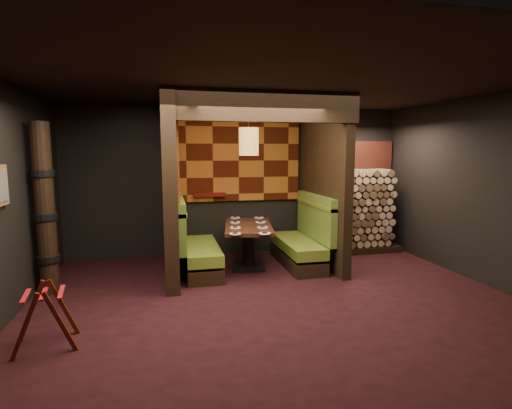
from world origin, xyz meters
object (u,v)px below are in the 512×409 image
at_px(firewood_stack, 356,211).
at_px(totem_column, 45,210).
at_px(booth_bench_right, 303,242).
at_px(pendant_lamp, 249,142).
at_px(booth_bench_left, 195,248).
at_px(dining_table, 248,239).
at_px(luggage_rack, 45,314).

bearing_deg(firewood_stack, totem_column, -166.81).
distance_m(booth_bench_right, pendant_lamp, 2.01).
xyz_separation_m(booth_bench_left, booth_bench_right, (1.89, 0.00, 0.00)).
bearing_deg(booth_bench_left, booth_bench_right, 0.00).
height_order(pendant_lamp, totem_column, pendant_lamp).
bearing_deg(booth_bench_right, firewood_stack, 27.35).
height_order(booth_bench_right, firewood_stack, firewood_stack).
relative_size(booth_bench_left, dining_table, 1.04).
bearing_deg(booth_bench_left, totem_column, -165.25).
bearing_deg(booth_bench_right, booth_bench_left, 180.00).
distance_m(booth_bench_right, dining_table, 0.99).
height_order(dining_table, totem_column, totem_column).
xyz_separation_m(booth_bench_left, luggage_rack, (-1.69, -2.25, -0.06)).
height_order(booth_bench_right, dining_table, booth_bench_right).
distance_m(booth_bench_left, pendant_lamp, 1.98).
distance_m(dining_table, firewood_stack, 2.46).
relative_size(totem_column, firewood_stack, 1.39).
height_order(booth_bench_left, luggage_rack, booth_bench_left).
height_order(luggage_rack, totem_column, totem_column).
distance_m(booth_bench_left, dining_table, 0.92).
xyz_separation_m(booth_bench_right, totem_column, (-3.98, -0.55, 0.79)).
bearing_deg(pendant_lamp, firewood_stack, 17.80).
height_order(booth_bench_right, totem_column, totem_column).
bearing_deg(dining_table, firewood_stack, 16.68).
relative_size(luggage_rack, totem_column, 0.29).
relative_size(pendant_lamp, luggage_rack, 1.33).
distance_m(totem_column, firewood_stack, 5.49).
xyz_separation_m(dining_table, totem_column, (-3.00, -0.55, 0.67)).
bearing_deg(pendant_lamp, totem_column, -170.54).
distance_m(pendant_lamp, luggage_rack, 3.86).
bearing_deg(totem_column, dining_table, 10.39).
bearing_deg(booth_bench_right, luggage_rack, -147.90).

